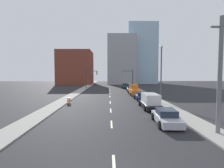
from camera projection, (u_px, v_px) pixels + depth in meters
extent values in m
cube|color=gray|center=(85.00, 87.00, 56.77)|extent=(2.32, 100.67, 0.12)
cube|color=gray|center=(133.00, 87.00, 57.08)|extent=(2.32, 100.67, 0.12)
cube|color=beige|center=(114.00, 166.00, 8.69)|extent=(0.16, 2.40, 0.01)
cube|color=beige|center=(112.00, 124.00, 15.90)|extent=(0.16, 2.40, 0.01)
cube|color=beige|center=(111.00, 110.00, 21.82)|extent=(0.16, 2.40, 0.01)
cube|color=beige|center=(110.00, 102.00, 27.80)|extent=(0.16, 2.40, 0.01)
cube|color=beige|center=(110.00, 97.00, 34.89)|extent=(0.16, 2.40, 0.01)
cube|color=beige|center=(110.00, 93.00, 40.50)|extent=(0.16, 2.40, 0.01)
cube|color=beige|center=(110.00, 91.00, 46.61)|extent=(0.16, 2.40, 0.01)
cube|color=beige|center=(109.00, 89.00, 52.00)|extent=(0.16, 2.40, 0.01)
cube|color=brown|center=(76.00, 68.00, 76.83)|extent=(14.00, 16.00, 14.27)
cube|color=#99999E|center=(120.00, 61.00, 81.02)|extent=(12.00, 20.00, 20.92)
cube|color=#99B7CC|center=(139.00, 55.00, 85.02)|extent=(13.00, 20.00, 26.98)
cylinder|color=#38383D|center=(86.00, 79.00, 53.55)|extent=(0.24, 0.24, 5.78)
cylinder|color=#38383D|center=(91.00, 71.00, 53.43)|extent=(3.33, 0.16, 0.16)
cube|color=#B79319|center=(97.00, 73.00, 53.50)|extent=(0.34, 0.32, 1.10)
cylinder|color=#4C0C0C|center=(97.00, 72.00, 53.31)|extent=(0.22, 0.04, 0.22)
cylinder|color=yellow|center=(97.00, 73.00, 53.33)|extent=(0.22, 0.04, 0.22)
cylinder|color=#0C3F14|center=(97.00, 74.00, 53.35)|extent=(0.22, 0.04, 0.22)
cylinder|color=#38383D|center=(132.00, 79.00, 53.83)|extent=(0.24, 0.24, 5.78)
cylinder|color=#38383D|center=(127.00, 71.00, 53.65)|extent=(3.33, 0.16, 0.16)
cube|color=#B79319|center=(122.00, 73.00, 53.65)|extent=(0.34, 0.32, 1.10)
cylinder|color=#4C0C0C|center=(122.00, 72.00, 53.46)|extent=(0.22, 0.04, 0.22)
cylinder|color=yellow|center=(122.00, 73.00, 53.48)|extent=(0.22, 0.04, 0.22)
cylinder|color=#0C3F14|center=(122.00, 74.00, 53.50)|extent=(0.22, 0.04, 0.22)
cylinder|color=slate|center=(220.00, 76.00, 12.99)|extent=(0.32, 0.32, 8.83)
cube|color=slate|center=(222.00, 27.00, 12.77)|extent=(1.60, 0.14, 0.14)
cylinder|color=orange|center=(69.00, 103.00, 26.52)|extent=(0.56, 0.56, 0.19)
cylinder|color=white|center=(69.00, 102.00, 26.51)|extent=(0.56, 0.56, 0.19)
cylinder|color=orange|center=(69.00, 101.00, 26.50)|extent=(0.56, 0.56, 0.19)
cylinder|color=white|center=(69.00, 100.00, 26.49)|extent=(0.56, 0.56, 0.19)
cylinder|color=orange|center=(69.00, 98.00, 26.48)|extent=(0.56, 0.56, 0.19)
cylinder|color=#4C4C51|center=(161.00, 76.00, 26.41)|extent=(0.20, 0.20, 8.42)
sphere|color=white|center=(162.00, 47.00, 26.14)|extent=(0.44, 0.44, 0.44)
cube|color=#B2B2BC|center=(166.00, 119.00, 15.94)|extent=(2.05, 4.83, 0.61)
cube|color=#1E2838|center=(166.00, 112.00, 15.90)|extent=(1.69, 2.22, 0.58)
cylinder|color=black|center=(153.00, 116.00, 17.45)|extent=(0.26, 0.68, 0.67)
cylinder|color=black|center=(172.00, 116.00, 17.38)|extent=(0.26, 0.68, 0.67)
cylinder|color=black|center=(160.00, 125.00, 14.51)|extent=(0.26, 0.68, 0.67)
cylinder|color=black|center=(182.00, 125.00, 14.45)|extent=(0.26, 0.68, 0.67)
cube|color=black|center=(150.00, 105.00, 23.36)|extent=(2.06, 5.98, 0.50)
cube|color=silver|center=(150.00, 99.00, 23.01)|extent=(1.81, 3.71, 1.27)
cylinder|color=black|center=(139.00, 103.00, 25.19)|extent=(0.22, 0.65, 0.65)
cylinder|color=black|center=(154.00, 103.00, 25.24)|extent=(0.22, 0.65, 0.65)
cylinder|color=black|center=(145.00, 108.00, 21.50)|extent=(0.22, 0.65, 0.65)
cylinder|color=black|center=(162.00, 108.00, 21.54)|extent=(0.22, 0.65, 0.65)
cube|color=#141E47|center=(141.00, 97.00, 30.49)|extent=(2.00, 4.51, 0.62)
cube|color=#1E2838|center=(141.00, 94.00, 30.46)|extent=(1.66, 2.07, 0.57)
cylinder|color=black|center=(134.00, 97.00, 31.80)|extent=(0.25, 0.62, 0.61)
cylinder|color=black|center=(144.00, 97.00, 31.94)|extent=(0.25, 0.62, 0.61)
cylinder|color=black|center=(137.00, 99.00, 29.07)|extent=(0.25, 0.62, 0.61)
cylinder|color=black|center=(148.00, 99.00, 29.21)|extent=(0.25, 0.62, 0.61)
cube|color=orange|center=(134.00, 92.00, 37.51)|extent=(2.01, 5.47, 1.06)
cube|color=orange|center=(134.00, 87.00, 38.27)|extent=(1.72, 1.66, 1.02)
cylinder|color=black|center=(129.00, 93.00, 39.19)|extent=(0.23, 0.68, 0.68)
cylinder|color=black|center=(138.00, 93.00, 39.25)|extent=(0.23, 0.68, 0.68)
cylinder|color=black|center=(131.00, 94.00, 35.82)|extent=(0.23, 0.68, 0.68)
cylinder|color=black|center=(141.00, 94.00, 35.89)|extent=(0.23, 0.68, 0.68)
cube|color=tan|center=(131.00, 90.00, 44.19)|extent=(2.09, 4.75, 0.63)
cube|color=#1E2838|center=(131.00, 87.00, 44.15)|extent=(1.75, 2.17, 0.58)
cylinder|color=black|center=(127.00, 90.00, 45.66)|extent=(0.24, 0.62, 0.62)
cylinder|color=black|center=(135.00, 90.00, 45.62)|extent=(0.24, 0.62, 0.62)
cylinder|color=black|center=(128.00, 91.00, 42.77)|extent=(0.24, 0.62, 0.62)
cylinder|color=black|center=(136.00, 91.00, 42.73)|extent=(0.24, 0.62, 0.62)
cube|color=navy|center=(129.00, 88.00, 50.10)|extent=(1.86, 4.58, 0.70)
cube|color=#1E2838|center=(129.00, 85.00, 50.06)|extent=(1.60, 2.07, 0.64)
cylinder|color=black|center=(125.00, 88.00, 51.49)|extent=(0.23, 0.68, 0.68)
cylinder|color=black|center=(131.00, 88.00, 51.55)|extent=(0.23, 0.68, 0.68)
cylinder|color=black|center=(126.00, 89.00, 48.68)|extent=(0.23, 0.68, 0.68)
cylinder|color=black|center=(133.00, 89.00, 48.74)|extent=(0.23, 0.68, 0.68)
cube|color=#1E6033|center=(125.00, 86.00, 55.18)|extent=(2.04, 4.32, 0.69)
cube|color=#1E2838|center=(126.00, 84.00, 55.14)|extent=(1.71, 1.98, 0.62)
cylinder|color=black|center=(122.00, 87.00, 56.53)|extent=(0.25, 0.63, 0.62)
cylinder|color=black|center=(128.00, 87.00, 56.48)|extent=(0.25, 0.63, 0.62)
cylinder|color=black|center=(123.00, 87.00, 53.91)|extent=(0.25, 0.63, 0.62)
cylinder|color=black|center=(129.00, 87.00, 53.86)|extent=(0.25, 0.63, 0.62)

